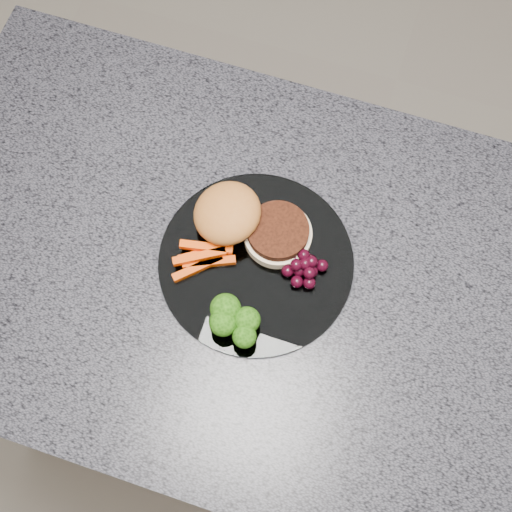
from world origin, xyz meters
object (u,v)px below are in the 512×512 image
at_px(plate, 256,262).
at_px(burger, 245,222).
at_px(island_cabinet, 311,369).
at_px(grape_bunch, 303,267).

bearing_deg(plate, burger, 124.64).
bearing_deg(burger, island_cabinet, -33.77).
relative_size(island_cabinet, burger, 6.68).
relative_size(plate, grape_bunch, 4.27).
height_order(plate, grape_bunch, grape_bunch).
bearing_deg(island_cabinet, plate, 173.54).
height_order(island_cabinet, burger, burger).
bearing_deg(island_cabinet, grape_bunch, 158.75).
height_order(plate, burger, burger).
xyz_separation_m(island_cabinet, burger, (-0.14, 0.05, 0.50)).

